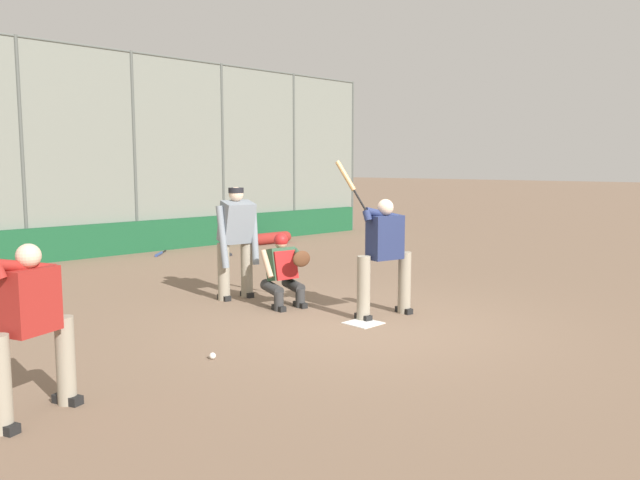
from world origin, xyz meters
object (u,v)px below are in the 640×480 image
(batter_on_deck, at_px, (31,324))
(spare_bat_third_base_side, at_px, (160,254))
(batter_at_plate, at_px, (384,253))
(spare_bat_by_padding, at_px, (228,253))
(fielding_glove_on_dirt, at_px, (19,287))
(equipment_bag_dugout_side, at_px, (272,238))
(umpire_home, at_px, (236,239))
(baseball_loose, at_px, (213,356))
(catcher_behind_plate, at_px, (284,269))
(spare_bat_near_backstop, at_px, (35,274))

(batter_on_deck, xyz_separation_m, spare_bat_third_base_side, (-5.83, -7.95, -0.78))
(batter_at_plate, distance_m, spare_bat_by_padding, 7.05)
(batter_on_deck, xyz_separation_m, fielding_glove_on_dirt, (-1.87, -5.83, -0.76))
(equipment_bag_dugout_side, bearing_deg, spare_bat_third_base_side, -3.54)
(spare_bat_third_base_side, distance_m, fielding_glove_on_dirt, 4.48)
(spare_bat_by_padding, bearing_deg, equipment_bag_dugout_side, 137.17)
(batter_on_deck, relative_size, equipment_bag_dugout_side, 1.64)
(batter_at_plate, distance_m, umpire_home, 2.53)
(spare_bat_by_padding, relative_size, baseball_loose, 10.68)
(catcher_behind_plate, height_order, spare_bat_third_base_side, catcher_behind_plate)
(catcher_behind_plate, distance_m, spare_bat_third_base_side, 6.50)
(batter_at_plate, height_order, catcher_behind_plate, batter_at_plate)
(umpire_home, xyz_separation_m, equipment_bag_dugout_side, (-5.08, -5.10, -0.82))
(batter_at_plate, relative_size, baseball_loose, 29.90)
(batter_at_plate, xyz_separation_m, umpire_home, (0.77, -2.41, 0.06))
(spare_bat_near_backstop, bearing_deg, catcher_behind_plate, 157.14)
(baseball_loose, bearing_deg, spare_bat_by_padding, -127.54)
(umpire_home, height_order, baseball_loose, umpire_home)
(umpire_home, relative_size, baseball_loose, 24.40)
(spare_bat_by_padding, distance_m, equipment_bag_dugout_side, 2.30)
(spare_bat_near_backstop, height_order, equipment_bag_dugout_side, equipment_bag_dugout_side)
(catcher_behind_plate, height_order, batter_on_deck, batter_on_deck)
(batter_on_deck, distance_m, fielding_glove_on_dirt, 6.17)
(batter_at_plate, height_order, batter_on_deck, batter_at_plate)
(batter_at_plate, height_order, spare_bat_third_base_side, batter_at_plate)
(spare_bat_near_backstop, distance_m, baseball_loose, 6.91)
(spare_bat_by_padding, distance_m, fielding_glove_on_dirt, 5.31)
(baseball_loose, relative_size, equipment_bag_dugout_side, 0.06)
(umpire_home, distance_m, spare_bat_near_backstop, 4.87)
(spare_bat_by_padding, bearing_deg, spare_bat_third_base_side, -105.53)
(umpire_home, bearing_deg, spare_bat_by_padding, -117.00)
(spare_bat_by_padding, bearing_deg, catcher_behind_plate, -3.03)
(spare_bat_near_backstop, bearing_deg, baseball_loose, 135.31)
(batter_at_plate, bearing_deg, equipment_bag_dugout_side, -108.79)
(spare_bat_near_backstop, distance_m, spare_bat_by_padding, 4.46)
(umpire_home, xyz_separation_m, baseball_loose, (2.12, 2.35, -0.94))
(batter_at_plate, relative_size, catcher_behind_plate, 1.97)
(batter_at_plate, xyz_separation_m, spare_bat_near_backstop, (2.28, -6.95, -0.88))
(spare_bat_by_padding, bearing_deg, spare_bat_near_backstop, -68.65)
(umpire_home, bearing_deg, catcher_behind_plate, 106.57)
(spare_bat_by_padding, relative_size, equipment_bag_dugout_side, 0.61)
(batter_at_plate, relative_size, fielding_glove_on_dirt, 7.45)
(umpire_home, bearing_deg, batter_at_plate, 115.56)
(equipment_bag_dugout_side, bearing_deg, umpire_home, 45.16)
(spare_bat_third_base_side, bearing_deg, baseball_loose, 18.47)
(spare_bat_by_padding, height_order, spare_bat_third_base_side, same)
(spare_bat_third_base_side, bearing_deg, umpire_home, 27.25)
(catcher_behind_plate, distance_m, spare_bat_by_padding, 5.94)
(fielding_glove_on_dirt, bearing_deg, spare_bat_third_base_side, -151.89)
(equipment_bag_dugout_side, bearing_deg, baseball_loose, 46.01)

